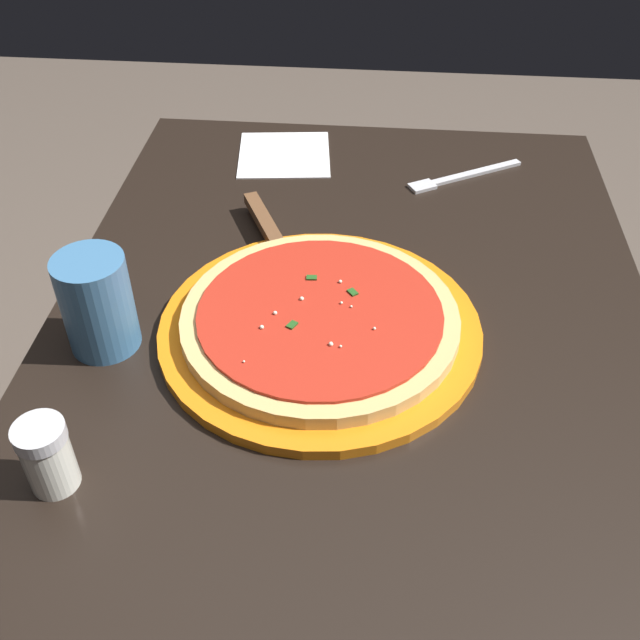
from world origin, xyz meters
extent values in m
plane|color=brown|center=(0.00, 0.00, 0.00)|extent=(5.00, 5.00, 0.00)
cube|color=black|center=(0.41, -0.28, 0.35)|extent=(0.06, 0.06, 0.70)
cube|color=black|center=(0.41, 0.28, 0.35)|extent=(0.06, 0.06, 0.70)
cube|color=black|center=(0.00, 0.00, 0.72)|extent=(0.95, 0.70, 0.03)
cylinder|color=orange|center=(-0.03, 0.03, 0.74)|extent=(0.36, 0.36, 0.01)
cylinder|color=#DBB26B|center=(-0.03, 0.03, 0.75)|extent=(0.31, 0.31, 0.02)
cylinder|color=red|center=(-0.03, 0.03, 0.76)|extent=(0.27, 0.27, 0.00)
sphere|color=#EFEACC|center=(-0.07, 0.09, 0.77)|extent=(0.00, 0.00, 0.00)
sphere|color=#EFEACC|center=(0.02, 0.02, 0.77)|extent=(0.00, 0.00, 0.00)
sphere|color=#EFEACC|center=(-0.06, -0.03, 0.77)|extent=(0.00, 0.00, 0.00)
sphere|color=#EFEACC|center=(-0.03, 0.00, 0.77)|extent=(0.00, 0.00, 0.00)
sphere|color=#EFEACC|center=(-0.09, 0.01, 0.77)|extent=(0.00, 0.00, 0.00)
sphere|color=#EFEACC|center=(-0.09, 0.02, 0.77)|extent=(0.00, 0.00, 0.00)
sphere|color=#EFEACC|center=(-0.02, 0.01, 0.77)|extent=(0.00, 0.00, 0.00)
sphere|color=#EFEACC|center=(-0.04, 0.08, 0.77)|extent=(0.00, 0.00, 0.00)
sphere|color=#EFEACC|center=(-0.12, 0.10, 0.77)|extent=(0.00, 0.00, 0.00)
sphere|color=#EFEACC|center=(-0.02, 0.06, 0.77)|extent=(0.00, 0.00, 0.00)
cube|color=#23561E|center=(0.00, 0.00, 0.77)|extent=(0.01, 0.01, 0.00)
cube|color=#23561E|center=(-0.06, 0.06, 0.77)|extent=(0.01, 0.01, 0.00)
cube|color=#23561E|center=(0.02, 0.05, 0.77)|extent=(0.01, 0.01, 0.00)
cube|color=silver|center=(0.05, 0.08, 0.75)|extent=(0.11, 0.10, 0.00)
cube|color=brown|center=(0.15, 0.12, 0.75)|extent=(0.13, 0.07, 0.01)
cylinder|color=teal|center=(-0.07, 0.27, 0.79)|extent=(0.08, 0.08, 0.11)
cube|color=white|center=(0.37, 0.13, 0.73)|extent=(0.16, 0.15, 0.00)
cube|color=silver|center=(0.34, -0.16, 0.73)|extent=(0.09, 0.14, 0.00)
cube|color=silver|center=(0.29, -0.08, 0.73)|extent=(0.04, 0.04, 0.00)
cylinder|color=silver|center=(-0.26, 0.25, 0.76)|extent=(0.04, 0.04, 0.06)
cylinder|color=silver|center=(-0.26, 0.25, 0.80)|extent=(0.05, 0.05, 0.01)
camera|label=1|loc=(-0.65, -0.02, 1.29)|focal=41.79mm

